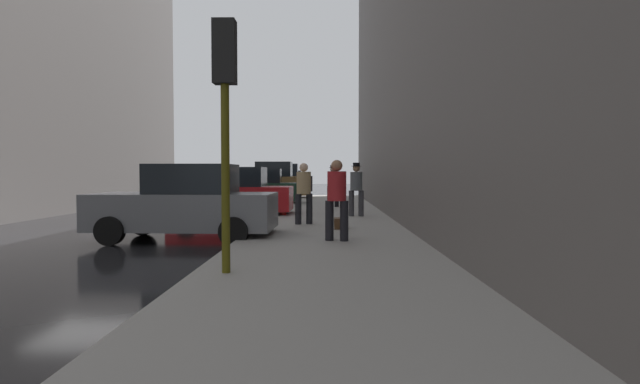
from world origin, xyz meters
TOP-DOWN VIEW (x-y plane):
  - ground_plane at (0.00, 0.00)m, footprint 120.00×120.00m
  - sidewalk at (6.00, 0.00)m, footprint 4.00×40.00m
  - parked_gray_coupe at (2.65, -0.73)m, footprint 4.25×2.16m
  - parked_red_hatchback at (2.65, 5.15)m, footprint 4.23×2.11m
  - parked_dark_green_sedan at (2.65, 11.45)m, footprint 4.26×2.18m
  - parked_bronze_suv at (2.65, 17.36)m, footprint 4.62×2.11m
  - parked_black_suv at (2.65, 23.88)m, footprint 4.62×2.11m
  - parked_blue_sedan at (2.65, 30.01)m, footprint 4.25×2.15m
  - fire_hydrant at (4.45, 4.58)m, footprint 0.42×0.22m
  - traffic_light at (4.50, -5.25)m, footprint 0.32×0.32m
  - pedestrian_with_fedora at (6.21, 8.78)m, footprint 0.52×0.44m
  - pedestrian_in_tan_coat at (5.30, 1.57)m, footprint 0.53×0.50m
  - pedestrian_in_red_jacket at (6.16, -1.87)m, footprint 0.53×0.49m
  - pedestrian_with_beanie at (6.93, 4.18)m, footprint 0.51×0.42m
  - duffel_bag at (6.30, 0.42)m, footprint 0.32×0.44m

SIDE VIEW (x-z plane):
  - ground_plane at x=0.00m, z-range 0.00..0.00m
  - sidewalk at x=6.00m, z-range 0.00..0.15m
  - duffel_bag at x=6.30m, z-range 0.15..0.43m
  - fire_hydrant at x=4.45m, z-range 0.15..0.85m
  - parked_gray_coupe at x=2.65m, z-range -0.05..1.74m
  - parked_red_hatchback at x=2.65m, z-range -0.05..1.74m
  - parked_dark_green_sedan at x=2.65m, z-range -0.05..1.74m
  - parked_blue_sedan at x=2.65m, z-range -0.05..1.74m
  - parked_bronze_suv at x=2.65m, z-range -0.09..2.16m
  - parked_black_suv at x=2.65m, z-range -0.09..2.16m
  - pedestrian_in_tan_coat at x=5.30m, z-range 0.25..1.96m
  - pedestrian_in_red_jacket at x=6.16m, z-range 0.25..1.96m
  - pedestrian_with_fedora at x=6.21m, z-range 0.25..2.02m
  - pedestrian_with_beanie at x=6.93m, z-range 0.25..2.02m
  - traffic_light at x=4.50m, z-range 0.96..4.56m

